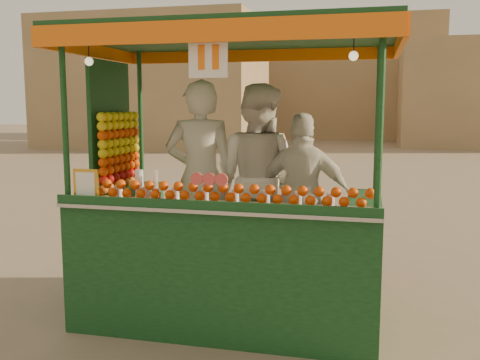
% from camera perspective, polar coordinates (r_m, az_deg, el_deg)
% --- Properties ---
extents(ground, '(90.00, 90.00, 0.00)m').
position_cam_1_polar(ground, '(5.17, -0.68, -14.53)').
color(ground, '#746653').
rests_on(ground, ground).
extents(building_left, '(10.00, 6.00, 6.00)m').
position_cam_1_polar(building_left, '(26.67, -8.97, 9.98)').
color(building_left, '#A3805D').
rests_on(building_left, ground).
extents(building_center, '(14.00, 7.00, 7.00)m').
position_cam_1_polar(building_center, '(34.81, 8.50, 10.29)').
color(building_center, '#A3805D').
rests_on(building_center, ground).
extents(juice_cart, '(2.90, 1.88, 2.63)m').
position_cam_1_polar(juice_cart, '(5.00, -1.70, -5.00)').
color(juice_cart, '#0E3315').
rests_on(juice_cart, ground).
extents(vendor_left, '(0.77, 0.58, 1.91)m').
position_cam_1_polar(vendor_left, '(5.34, -4.18, 0.23)').
color(vendor_left, beige).
rests_on(vendor_left, ground).
extents(vendor_middle, '(1.08, 0.94, 1.88)m').
position_cam_1_polar(vendor_middle, '(5.43, 1.80, 0.20)').
color(vendor_middle, silver).
rests_on(vendor_middle, ground).
extents(vendor_right, '(0.94, 0.41, 1.60)m').
position_cam_1_polar(vendor_right, '(5.20, 6.64, -1.76)').
color(vendor_right, silver).
rests_on(vendor_right, ground).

